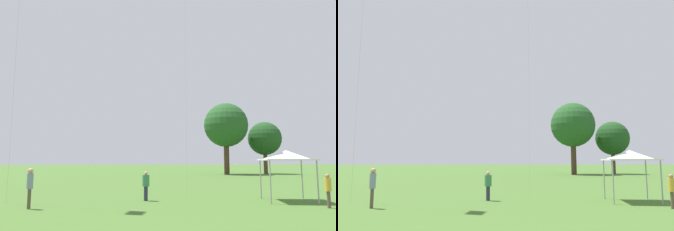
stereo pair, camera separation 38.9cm
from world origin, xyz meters
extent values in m
cylinder|color=#282D42|center=(-0.49, 12.08, 0.39)|extent=(0.30, 0.30, 0.77)
cylinder|color=#387A51|center=(-0.49, 12.08, 1.08)|extent=(0.54, 0.54, 0.61)
sphere|color=tan|center=(-0.49, 12.08, 1.47)|extent=(0.21, 0.21, 0.21)
cylinder|color=brown|center=(7.84, 8.51, 0.38)|extent=(0.19, 0.19, 0.77)
cylinder|color=gold|center=(7.84, 8.51, 1.07)|extent=(0.34, 0.34, 0.61)
sphere|color=#A37556|center=(7.84, 8.51, 1.46)|extent=(0.21, 0.21, 0.21)
cylinder|color=brown|center=(-5.85, 9.56, 0.45)|extent=(0.18, 0.18, 0.89)
cylinder|color=gray|center=(-5.85, 9.56, 1.25)|extent=(0.33, 0.33, 0.71)
sphere|color=tan|center=(-5.85, 9.56, 1.70)|extent=(0.24, 0.24, 0.24)
cube|color=white|center=(7.14, 11.17, 2.21)|extent=(3.00, 3.00, 0.08)
cone|color=white|center=(7.14, 11.17, 2.49)|extent=(2.85, 2.85, 0.47)
cylinder|color=#99999E|center=(6.17, 12.52, 1.09)|extent=(0.07, 0.07, 2.17)
cylinder|color=#99999E|center=(8.49, 12.14, 1.09)|extent=(0.07, 0.07, 2.17)
cylinder|color=#99999E|center=(5.79, 10.20, 1.09)|extent=(0.07, 0.07, 2.17)
cylinder|color=#99999E|center=(8.11, 9.82, 1.09)|extent=(0.07, 0.07, 2.17)
cylinder|color=#BCB7A8|center=(-7.64, 11.76, 8.81)|extent=(0.01, 0.01, 17.61)
cylinder|color=#BCB7A8|center=(2.06, 13.96, 7.35)|extent=(0.01, 0.01, 14.69)
cylinder|color=brown|center=(19.62, 44.93, 2.09)|extent=(0.63, 0.63, 4.17)
sphere|color=#1E471E|center=(19.62, 44.93, 5.64)|extent=(5.34, 5.34, 5.34)
cylinder|color=#473323|center=(12.92, 43.74, 2.87)|extent=(0.81, 0.81, 5.75)
sphere|color=#235123|center=(12.92, 43.74, 7.63)|extent=(6.87, 6.87, 6.87)
camera|label=1|loc=(-1.05, -6.17, 2.20)|focal=35.00mm
camera|label=2|loc=(-0.66, -6.20, 2.20)|focal=35.00mm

